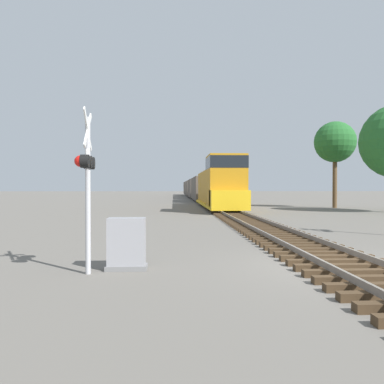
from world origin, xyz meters
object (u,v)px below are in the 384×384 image
at_px(crossing_signal_near, 86,171).
at_px(tree_mid_background, 335,142).
at_px(relay_cabinet, 127,244).
at_px(freight_train, 198,188).

relative_size(crossing_signal_near, tree_mid_background, 0.45).
bearing_deg(tree_mid_background, relay_cabinet, -122.26).
height_order(freight_train, crossing_signal_near, freight_train).
distance_m(freight_train, tree_mid_background, 32.23).
xyz_separation_m(crossing_signal_near, relay_cabinet, (0.87, 0.41, -1.77)).
xyz_separation_m(freight_train, tree_mid_background, (11.75, -29.66, 4.59)).
bearing_deg(crossing_signal_near, relay_cabinet, 112.89).
relative_size(freight_train, relay_cabinet, 63.47).
bearing_deg(relay_cabinet, crossing_signal_near, -154.61).
bearing_deg(relay_cabinet, freight_train, 84.61).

